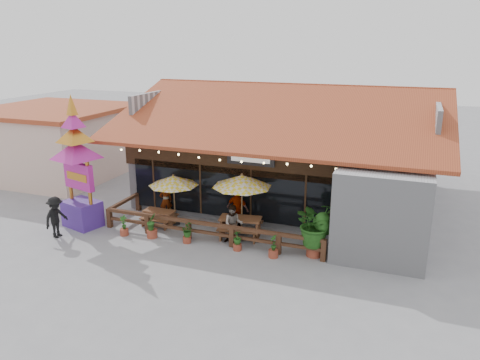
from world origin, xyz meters
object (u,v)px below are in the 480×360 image
at_px(picnic_table_left, 159,215).
at_px(picnic_table_right, 240,224).
at_px(thai_sign_tower, 76,154).
at_px(pedestrian, 56,217).
at_px(umbrella_right, 242,181).
at_px(tropical_plant, 316,224).
at_px(umbrella_left, 173,181).

xyz_separation_m(picnic_table_left, picnic_table_right, (3.99, 0.02, 0.12)).
bearing_deg(thai_sign_tower, pedestrian, -99.12).
xyz_separation_m(picnic_table_right, thai_sign_tower, (-7.20, -1.41, 2.84)).
bearing_deg(picnic_table_right, picnic_table_left, -179.66).
xyz_separation_m(picnic_table_left, thai_sign_tower, (-3.21, -1.38, 2.96)).
bearing_deg(picnic_table_right, umbrella_right, 99.57).
distance_m(thai_sign_tower, pedestrian, 2.89).
xyz_separation_m(picnic_table_left, tropical_plant, (7.41, -0.76, 0.87)).
bearing_deg(thai_sign_tower, umbrella_left, 22.75).
bearing_deg(picnic_table_left, pedestrian, -140.75).
bearing_deg(pedestrian, thai_sign_tower, -6.01).
height_order(thai_sign_tower, pedestrian, thai_sign_tower).
height_order(umbrella_left, picnic_table_left, umbrella_left).
relative_size(picnic_table_left, tropical_plant, 0.62).
relative_size(umbrella_left, thai_sign_tower, 0.46).
bearing_deg(thai_sign_tower, tropical_plant, 3.37).
bearing_deg(tropical_plant, pedestrian, -169.29).
bearing_deg(picnic_table_left, thai_sign_tower, -156.70).
distance_m(picnic_table_left, tropical_plant, 7.50).
xyz_separation_m(thai_sign_tower, tropical_plant, (10.62, 0.63, -2.09)).
distance_m(umbrella_left, picnic_table_left, 1.81).
bearing_deg(picnic_table_right, umbrella_left, 176.13).
bearing_deg(umbrella_right, umbrella_left, -178.16).
distance_m(umbrella_left, thai_sign_tower, 4.41).
bearing_deg(pedestrian, tropical_plant, -76.17).
bearing_deg(picnic_table_right, tropical_plant, -12.84).
xyz_separation_m(thai_sign_tower, pedestrian, (-0.23, -1.43, -2.51)).
xyz_separation_m(umbrella_left, picnic_table_right, (3.32, -0.22, -1.54)).
bearing_deg(tropical_plant, thai_sign_tower, -176.63).
height_order(tropical_plant, pedestrian, tropical_plant).
xyz_separation_m(umbrella_right, picnic_table_left, (-3.94, -0.35, -1.95)).
relative_size(thai_sign_tower, pedestrian, 3.54).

